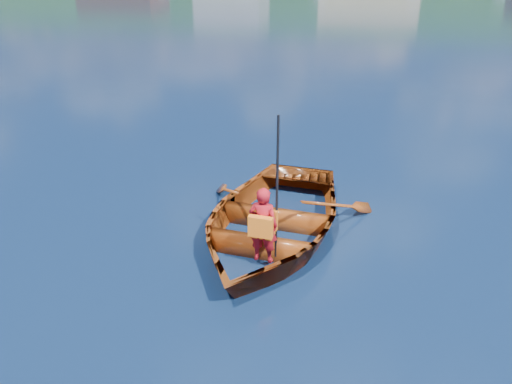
{
  "coord_description": "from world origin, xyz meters",
  "views": [
    {
      "loc": [
        1.18,
        -5.87,
        3.96
      ],
      "look_at": [
        -0.54,
        0.98,
        0.73
      ],
      "focal_mm": 35.0,
      "sensor_mm": 36.0,
      "label": 1
    }
  ],
  "objects": [
    {
      "name": "ground",
      "position": [
        0.0,
        0.0,
        0.0
      ],
      "size": [
        600.0,
        600.0,
        0.0
      ],
      "color": "#0F2140",
      "rests_on": "ground"
    },
    {
      "name": "rowboat",
      "position": [
        -0.3,
        0.98,
        0.28
      ],
      "size": [
        3.25,
        4.37,
        0.87
      ],
      "color": "brown",
      "rests_on": "ground"
    },
    {
      "name": "child_paddler",
      "position": [
        -0.21,
        0.08,
        0.68
      ],
      "size": [
        0.43,
        0.35,
        2.11
      ],
      "color": "red",
      "rests_on": "ground"
    }
  ]
}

